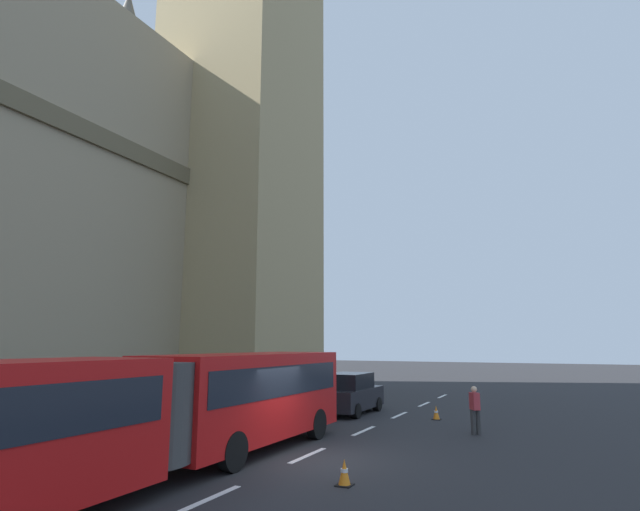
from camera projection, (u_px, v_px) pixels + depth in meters
The scene contains 7 objects.
ground_plane at pixel (301, 459), 13.99m from camera, with size 160.00×160.00×0.00m, color #262628.
lane_centre_marking at pixel (308, 455), 14.37m from camera, with size 39.00×0.16×0.01m.
articulated_bus at pixel (143, 407), 11.50m from camera, with size 16.67×2.54×2.90m.
sedan_lead at pixel (351, 393), 23.20m from camera, with size 4.40×1.86×1.85m.
traffic_cone_west at pixel (344, 473), 11.36m from camera, with size 0.36×0.36×0.58m.
traffic_cone_middle at pixel (436, 413), 21.25m from camera, with size 0.36×0.36×0.58m.
pedestrian_near_cones at pixel (475, 408), 17.84m from camera, with size 0.47×0.42×1.69m.
Camera 1 is at (-13.10, -6.88, 3.19)m, focal length 27.76 mm.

